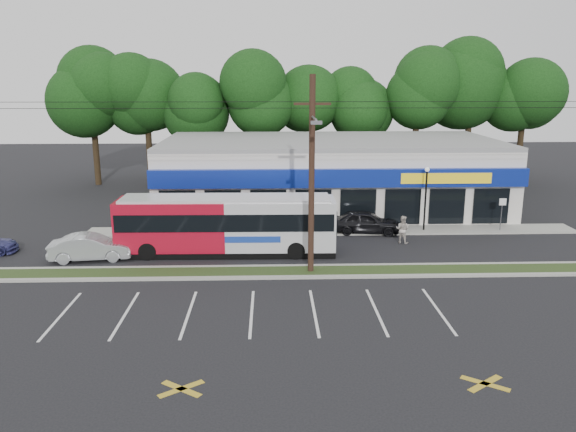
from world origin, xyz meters
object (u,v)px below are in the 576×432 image
Objects in this scene: car_dark at (366,222)px; pedestrian_a at (288,225)px; utility_pole at (308,170)px; pedestrian_b at (402,229)px; sign_post at (502,208)px; car_silver at (91,247)px; metrobus at (227,224)px; lamp_post at (426,191)px.

pedestrian_a is at bearing 111.19° from car_dark.
pedestrian_a is (-0.83, 6.32, -4.52)m from utility_pole.
utility_pole is 29.46× the size of pedestrian_b.
sign_post is 7.46m from pedestrian_b.
pedestrian_a reaches higher than car_dark.
car_dark is at bearing 60.62° from utility_pole.
car_silver is at bearing 21.33° from pedestrian_a.
pedestrian_b is (-7.04, -2.36, -0.71)m from sign_post.
car_silver is 2.46× the size of pedestrian_a.
car_dark is at bearing -179.52° from sign_post.
metrobus is 4.57m from pedestrian_a.
sign_post is 18.02m from metrobus.
lamp_post is 9.30m from pedestrian_a.
lamp_post is at bearing 19.59° from metrobus.
pedestrian_a is (11.00, 3.74, 0.17)m from car_silver.
pedestrian_a is (-5.10, -1.26, 0.14)m from car_dark.
lamp_post is at bearing 177.42° from sign_post.
sign_post reaches higher than car_dark.
pedestrian_a is at bearing -174.57° from sign_post.
utility_pole is 11.76× the size of lamp_post.
sign_post is 0.51× the size of car_silver.
car_silver is (-16.10, -5.00, -0.03)m from car_dark.
pedestrian_b is (6.13, 5.29, -4.56)m from utility_pole.
lamp_post is 3.76m from pedestrian_b.
metrobus reaches higher than pedestrian_b.
utility_pole is 15.71m from sign_post.
pedestrian_b reaches higher than car_silver.
utility_pole is at bearing 157.97° from car_dark.
pedestrian_a reaches higher than car_silver.
metrobus is at bearing 122.16° from car_dark.
car_dark is (-3.90, -0.30, -1.92)m from lamp_post.
metrobus reaches higher than sign_post.
pedestrian_a is (3.56, 2.74, -0.86)m from metrobus.
utility_pole is at bearing 100.03° from pedestrian_a.
sign_post is at bearing 30.15° from utility_pole.
pedestrian_b reaches higher than car_dark.
pedestrian_b is at bearing 40.80° from utility_pole.
lamp_post is 5.13m from sign_post.
metrobus reaches higher than car_dark.
lamp_post is 2.38× the size of pedestrian_a.
utility_pole reaches higher than car_silver.
car_dark reaches higher than car_silver.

